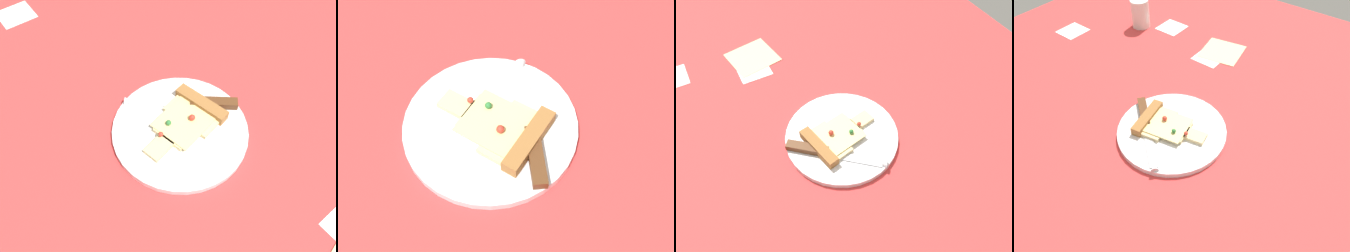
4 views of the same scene
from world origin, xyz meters
TOP-DOWN VIEW (x-y plane):
  - ground_plane at (-0.00, -0.00)cm, footprint 156.36×156.36cm
  - plate at (-8.13, -9.30)cm, footprint 27.64×27.64cm
  - pizza_slice at (-8.67, -6.74)cm, footprint 12.88×18.62cm
  - knife at (-11.31, -3.43)cm, footprint 17.10×19.68cm
  - drinking_glass at (27.47, 34.03)cm, footprint 6.57×6.57cm
  - napkin at (31.22, 0.64)cm, footprint 15.17×15.17cm

SIDE VIEW (x-z plane):
  - ground_plane at x=0.00cm, z-range -3.00..0.00cm
  - napkin at x=31.22cm, z-range 0.00..0.40cm
  - plate at x=-8.13cm, z-range 0.00..1.40cm
  - knife at x=-11.31cm, z-range 0.78..3.23cm
  - pizza_slice at x=-8.67cm, z-range 0.91..3.48cm
  - drinking_glass at x=27.47cm, z-range 0.00..10.00cm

